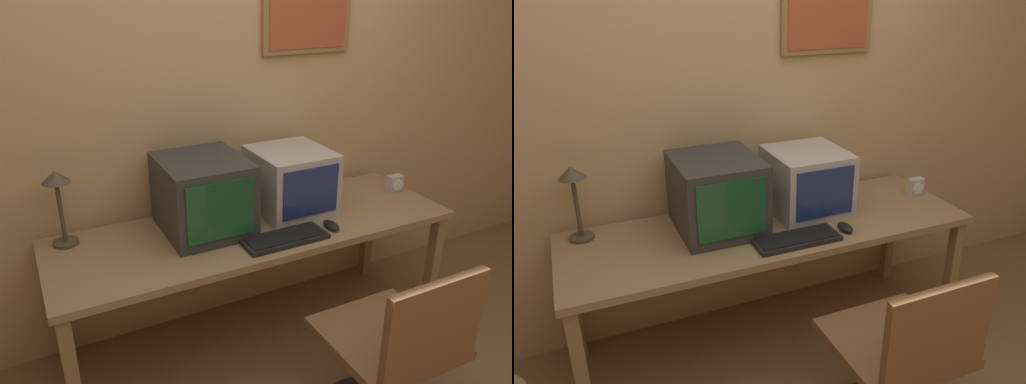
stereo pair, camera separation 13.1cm
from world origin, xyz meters
TOP-DOWN VIEW (x-y plane):
  - wall_back at (0.00, 1.43)m, footprint 8.00×0.08m
  - desk at (0.00, 1.04)m, footprint 2.03×0.67m
  - monitor_left at (-0.24, 1.12)m, footprint 0.40×0.45m
  - monitor_right at (0.25, 1.13)m, footprint 0.38×0.40m
  - keyboard_main at (0.05, 0.83)m, footprint 0.41×0.16m
  - mouse_near_keyboard at (0.32, 0.84)m, footprint 0.06×0.11m
  - desk_clock at (0.92, 1.06)m, footprint 0.09×0.06m
  - desk_lamp at (-0.88, 1.26)m, footprint 0.12×0.12m
  - office_chair at (0.23, 0.23)m, footprint 0.52×0.52m

SIDE VIEW (x-z plane):
  - office_chair at x=0.23m, z-range -0.05..0.82m
  - desk at x=0.00m, z-range 0.28..0.99m
  - keyboard_main at x=0.05m, z-range 0.70..0.73m
  - mouse_near_keyboard at x=0.32m, z-range 0.70..0.74m
  - desk_clock at x=0.92m, z-range 0.70..0.80m
  - monitor_right at x=0.25m, z-range 0.70..1.03m
  - monitor_left at x=-0.24m, z-range 0.70..1.07m
  - desk_lamp at x=-0.88m, z-range 0.78..1.15m
  - wall_back at x=0.00m, z-range 0.00..2.60m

